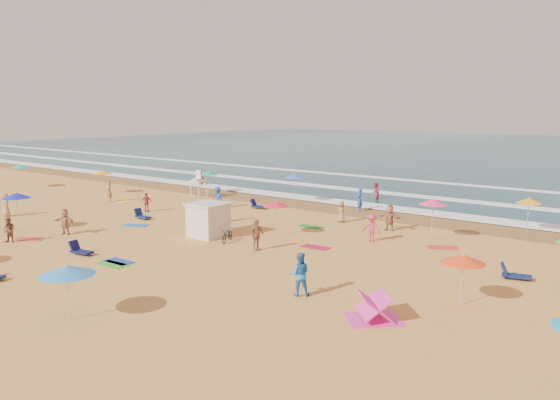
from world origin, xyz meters
The scene contains 13 objects.
ground centered at (0.00, 0.00, 0.00)m, with size 220.00×220.00×0.00m, color gold.
ocean centered at (0.00, 84.00, 0.00)m, with size 220.00×140.00×0.18m, color #0C4756.
wet_sand centered at (0.00, 12.50, 0.01)m, with size 220.00×220.00×0.00m, color olive.
surf_foam centered at (0.00, 21.32, 0.10)m, with size 200.00×18.70×0.05m.
cabana centered at (0.25, -0.56, 1.00)m, with size 2.00×2.00×2.00m, color silver.
cabana_roof centered at (0.25, -0.56, 2.06)m, with size 2.20×2.20×0.12m, color silver.
bicycle centered at (2.15, -0.86, 0.42)m, with size 0.55×1.58×0.83m, color black.
lifeguard_stand centered at (-11.23, 9.54, 1.05)m, with size 1.20×1.20×2.10m, color white, non-canonical shape.
beach_umbrellas centered at (1.02, -0.41, 2.15)m, with size 53.99×28.74×0.77m.
loungers centered at (3.89, -3.08, 0.17)m, with size 49.48×22.75×0.34m.
towels centered at (0.59, -2.63, 0.01)m, with size 40.74×17.45×0.03m.
popup_tents centered at (19.92, -1.53, 0.60)m, with size 12.22×11.89×1.20m.
beachgoers centered at (1.58, 4.92, 0.81)m, with size 42.26×28.18×2.14m.
Camera 1 is at (24.30, -24.03, 7.87)m, focal length 35.00 mm.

